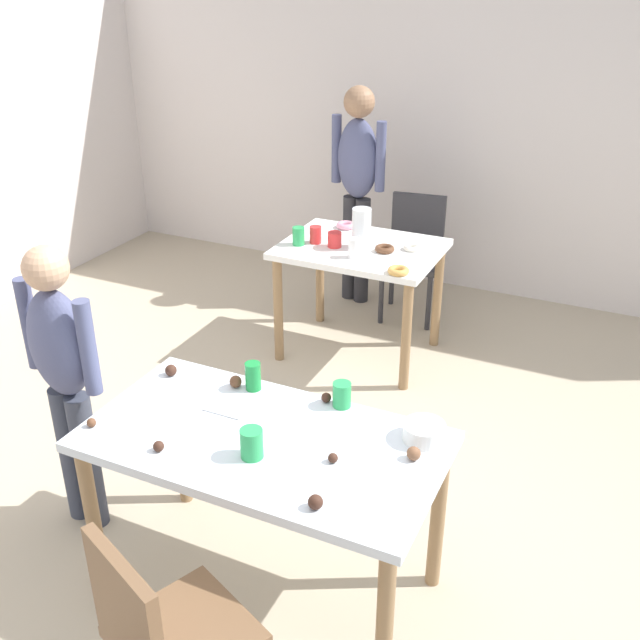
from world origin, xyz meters
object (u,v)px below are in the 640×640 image
(person_adult_far, at_px, (358,177))
(soda_can, at_px, (253,376))
(dining_table_far, at_px, (360,263))
(chair_far_table, at_px, (414,249))
(mixing_bowl, at_px, (424,432))
(chair_near_table, at_px, (162,634))
(person_girl_near, at_px, (64,370))
(dining_table_near, at_px, (263,458))
(pitcher_far, at_px, (361,229))

(person_adult_far, distance_m, soda_can, 2.59)
(dining_table_far, height_order, chair_far_table, chair_far_table)
(mixing_bowl, distance_m, soda_can, 0.76)
(chair_near_table, xyz_separation_m, soda_can, (-0.25, 1.02, 0.31))
(person_girl_near, bearing_deg, chair_near_table, -36.14)
(chair_near_table, bearing_deg, dining_table_near, 93.38)
(dining_table_far, xyz_separation_m, person_adult_far, (-0.35, 0.77, 0.33))
(person_girl_near, distance_m, soda_can, 0.81)
(chair_near_table, bearing_deg, pitcher_far, 99.65)
(chair_near_table, bearing_deg, dining_table_far, 99.81)
(dining_table_near, height_order, soda_can, soda_can)
(dining_table_far, xyz_separation_m, person_girl_near, (-0.53, -2.04, 0.17))
(person_adult_far, height_order, pitcher_far, person_adult_far)
(person_adult_far, bearing_deg, pitcher_far, -65.76)
(chair_far_table, bearing_deg, soda_can, -87.35)
(dining_table_near, xyz_separation_m, mixing_bowl, (0.56, 0.25, 0.13))
(dining_table_far, distance_m, mixing_bowl, 2.05)
(chair_far_table, distance_m, soda_can, 2.50)
(dining_table_far, distance_m, soda_can, 1.78)
(dining_table_far, bearing_deg, mixing_bowl, -61.06)
(chair_far_table, relative_size, person_adult_far, 0.55)
(dining_table_near, relative_size, person_girl_near, 1.00)
(soda_can, bearing_deg, chair_near_table, -76.43)
(chair_near_table, xyz_separation_m, person_girl_near, (-1.01, 0.73, 0.31))
(person_girl_near, relative_size, person_adult_far, 0.86)
(soda_can, bearing_deg, dining_table_far, 97.57)
(soda_can, bearing_deg, person_adult_far, 102.95)
(person_adult_far, bearing_deg, dining_table_far, -65.74)
(mixing_bowl, xyz_separation_m, pitcher_far, (-0.98, 1.76, 0.09))
(person_girl_near, height_order, pitcher_far, person_girl_near)
(dining_table_near, distance_m, dining_table_far, 2.09)
(chair_far_table, height_order, person_girl_near, person_girl_near)
(person_adult_far, relative_size, soda_can, 13.02)
(dining_table_far, distance_m, person_adult_far, 0.91)
(chair_far_table, xyz_separation_m, soda_can, (0.11, -2.48, 0.31))
(dining_table_far, distance_m, chair_far_table, 0.75)
(person_adult_far, bearing_deg, soda_can, -77.05)
(pitcher_far, bearing_deg, soda_can, -82.72)
(pitcher_far, bearing_deg, person_adult_far, 114.24)
(chair_near_table, bearing_deg, mixing_bowl, 62.44)
(dining_table_far, height_order, mixing_bowl, mixing_bowl)
(pitcher_far, bearing_deg, chair_far_table, 82.08)
(chair_far_table, distance_m, pitcher_far, 0.85)
(dining_table_near, height_order, dining_table_far, same)
(dining_table_near, xyz_separation_m, pitcher_far, (-0.42, 2.01, 0.22))
(mixing_bowl, distance_m, pitcher_far, 2.02)
(person_girl_near, bearing_deg, chair_far_table, 76.89)
(chair_far_table, height_order, pitcher_far, pitcher_far)
(dining_table_far, xyz_separation_m, chair_far_table, (0.12, 0.73, -0.14))
(dining_table_near, distance_m, chair_far_table, 2.79)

